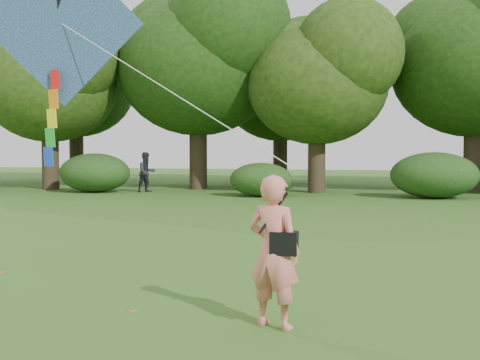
# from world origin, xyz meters

# --- Properties ---
(ground) EXTENTS (100.00, 100.00, 0.00)m
(ground) POSITION_xyz_m (0.00, 0.00, 0.00)
(ground) COLOR #265114
(ground) RESTS_ON ground
(man_kite_flyer) EXTENTS (0.73, 0.59, 1.73)m
(man_kite_flyer) POSITION_xyz_m (-0.11, -0.98, 0.86)
(man_kite_flyer) COLOR #E5796B
(man_kite_flyer) RESTS_ON ground
(bystander_left) EXTENTS (1.10, 1.14, 1.85)m
(bystander_left) POSITION_xyz_m (-9.67, 18.37, 0.92)
(bystander_left) COLOR #23232E
(bystander_left) RESTS_ON ground
(crossbody_bag) EXTENTS (0.43, 0.20, 0.70)m
(crossbody_bag) POSITION_xyz_m (0.01, -1.01, 0.98)
(crossbody_bag) COLOR black
(crossbody_bag) RESTS_ON ground
(flying_kite) EXTENTS (4.38, 1.10, 3.02)m
(flying_kite) POSITION_xyz_m (-3.15, -0.25, 3.64)
(flying_kite) COLOR #2548A2
(flying_kite) RESTS_ON ground
(tree_line) EXTENTS (54.70, 15.30, 9.48)m
(tree_line) POSITION_xyz_m (1.67, 22.88, 5.60)
(tree_line) COLOR #3A2D1E
(tree_line) RESTS_ON ground
(shrub_band) EXTENTS (39.15, 3.22, 1.88)m
(shrub_band) POSITION_xyz_m (-0.72, 17.60, 0.86)
(shrub_band) COLOR #264919
(shrub_band) RESTS_ON ground
(fallen_leaves) EXTENTS (10.89, 13.03, 0.01)m
(fallen_leaves) POSITION_xyz_m (-1.20, 2.43, 0.01)
(fallen_leaves) COLOR olive
(fallen_leaves) RESTS_ON ground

